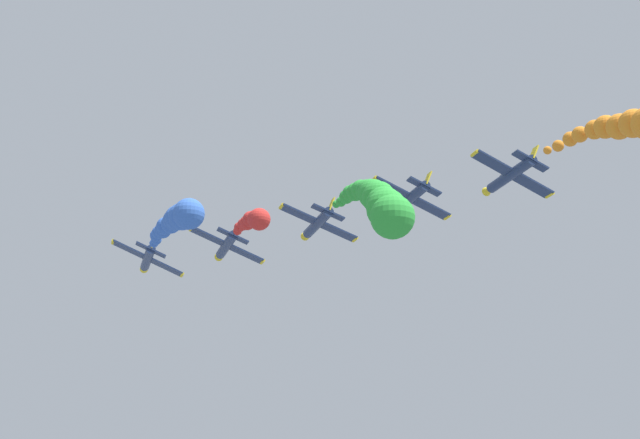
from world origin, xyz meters
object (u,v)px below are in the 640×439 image
object	(u,v)px
airplane_lead	(148,259)
airplane_left_outer	(409,199)
airplane_right_inner	(317,223)
airplane_right_outer	(510,175)
airplane_left_inner	(226,245)

from	to	relation	value
airplane_lead	airplane_left_outer	bearing A→B (deg)	-37.08
airplane_lead	airplane_right_inner	xyz separation A→B (m)	(17.71, -13.80, 1.96)
airplane_right_inner	airplane_left_outer	world-z (taller)	airplane_left_outer
airplane_left_outer	airplane_right_outer	size ratio (longest dim) A/B	1.00
airplane_left_outer	airplane_right_outer	xyz separation A→B (m)	(8.44, -7.38, 1.04)
airplane_right_inner	airplane_left_outer	distance (m)	10.88
airplane_lead	airplane_right_inner	distance (m)	22.54
airplane_lead	airplane_right_outer	world-z (taller)	airplane_right_outer
airplane_lead	airplane_left_outer	world-z (taller)	airplane_left_outer
airplane_left_inner	airplane_lead	bearing A→B (deg)	140.04
airplane_left_inner	airplane_right_outer	size ratio (longest dim) A/B	1.00
airplane_left_inner	airplane_right_inner	bearing A→B (deg)	-35.93
airplane_lead	airplane_left_outer	xyz separation A→B (m)	(26.48, -20.01, 3.69)
airplane_right_inner	airplane_left_outer	bearing A→B (deg)	-35.32
airplane_left_inner	airplane_left_outer	size ratio (longest dim) A/B	1.00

